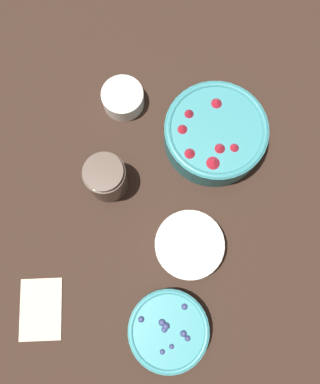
% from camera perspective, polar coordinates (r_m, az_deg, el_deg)
% --- Properties ---
extents(ground_plane, '(4.00, 4.00, 0.00)m').
position_cam_1_polar(ground_plane, '(0.86, -0.86, -1.65)').
color(ground_plane, black).
extents(bowl_strawberries, '(0.23, 0.23, 0.09)m').
position_cam_1_polar(bowl_strawberries, '(0.87, 8.36, 8.83)').
color(bowl_strawberries, teal).
rests_on(bowl_strawberries, ground_plane).
extents(bowl_blueberries, '(0.17, 0.17, 0.06)m').
position_cam_1_polar(bowl_blueberries, '(0.82, 1.29, -20.27)').
color(bowl_blueberries, teal).
rests_on(bowl_blueberries, ground_plane).
extents(bowl_bananas, '(0.15, 0.15, 0.06)m').
position_cam_1_polar(bowl_bananas, '(0.82, 4.45, -8.08)').
color(bowl_bananas, white).
rests_on(bowl_bananas, ground_plane).
extents(bowl_cream, '(0.10, 0.10, 0.06)m').
position_cam_1_polar(bowl_cream, '(0.92, -5.69, 14.16)').
color(bowl_cream, white).
rests_on(bowl_cream, ground_plane).
extents(jar_chocolate, '(0.09, 0.09, 0.10)m').
position_cam_1_polar(jar_chocolate, '(0.83, -8.12, 2.11)').
color(jar_chocolate, '#4C3D33').
rests_on(jar_chocolate, ground_plane).
extents(napkin, '(0.14, 0.11, 0.01)m').
position_cam_1_polar(napkin, '(0.89, -17.74, -16.65)').
color(napkin, beige).
rests_on(napkin, ground_plane).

